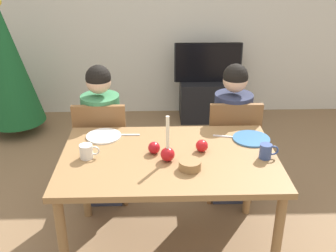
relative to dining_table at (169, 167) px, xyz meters
name	(u,v)px	position (x,y,z in m)	size (l,w,h in m)	color
ground_plane	(169,246)	(0.00, 0.00, -0.67)	(7.68, 7.68, 0.00)	brown
back_wall	(162,7)	(0.00, 2.60, 0.63)	(6.40, 0.10, 2.60)	beige
dining_table	(169,167)	(0.00, 0.00, 0.00)	(1.40, 0.90, 0.75)	olive
chair_left	(103,146)	(-0.51, 0.61, -0.15)	(0.40, 0.40, 0.90)	brown
chair_right	(231,144)	(0.53, 0.61, -0.15)	(0.40, 0.40, 0.90)	brown
person_left_child	(103,138)	(-0.51, 0.64, -0.10)	(0.30, 0.30, 1.17)	#33384C
person_right_child	(231,136)	(0.53, 0.64, -0.10)	(0.30, 0.30, 1.17)	#33384C
tv_stand	(206,100)	(0.53, 2.30, -0.43)	(0.64, 0.40, 0.48)	black
tv	(208,63)	(0.53, 2.30, 0.04)	(0.79, 0.05, 0.46)	black
christmas_tree	(9,67)	(-1.67, 1.97, 0.11)	(0.63, 0.63, 1.49)	brown
candle_centerpiece	(168,152)	(-0.01, -0.06, 0.15)	(0.09, 0.09, 0.31)	red
plate_left	(104,136)	(-0.45, 0.29, 0.09)	(0.25, 0.25, 0.01)	white
plate_right	(251,139)	(0.58, 0.22, 0.09)	(0.26, 0.26, 0.01)	teal
mug_left	(87,151)	(-0.52, -0.01, 0.13)	(0.13, 0.08, 0.09)	silver
mug_right	(266,151)	(0.62, -0.05, 0.13)	(0.12, 0.08, 0.10)	#33477F
fork_left	(127,135)	(-0.29, 0.31, 0.09)	(0.18, 0.01, 0.01)	silver
fork_right	(226,136)	(0.41, 0.26, 0.09)	(0.18, 0.01, 0.01)	silver
bowl_walnuts	(190,165)	(0.12, -0.17, 0.11)	(0.14, 0.14, 0.06)	olive
apple_near_candle	(202,146)	(0.22, 0.06, 0.12)	(0.08, 0.08, 0.08)	red
apple_by_left_plate	(154,148)	(-0.10, 0.04, 0.12)	(0.08, 0.08, 0.08)	#AD131A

